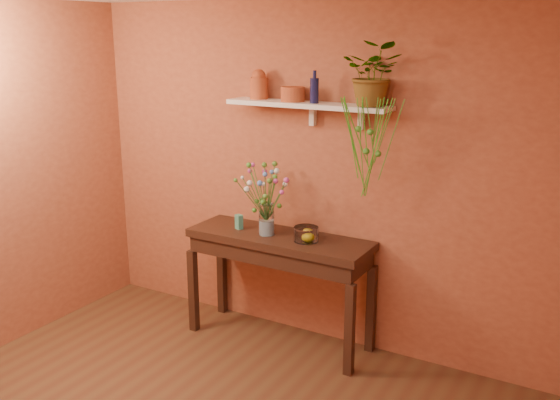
% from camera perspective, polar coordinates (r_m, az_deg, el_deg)
% --- Properties ---
extents(room, '(4.04, 4.04, 2.70)m').
position_cam_1_polar(room, '(3.33, -13.48, -4.37)').
color(room, '#52351F').
rests_on(room, ground).
extents(sideboard, '(1.49, 0.48, 0.90)m').
position_cam_1_polar(sideboard, '(4.91, -0.08, -4.72)').
color(sideboard, '#331B13').
rests_on(sideboard, ground).
extents(wall_shelf, '(1.30, 0.24, 0.19)m').
position_cam_1_polar(wall_shelf, '(4.68, 2.66, 8.70)').
color(wall_shelf, white).
rests_on(wall_shelf, room).
extents(terracotta_jug, '(0.14, 0.14, 0.23)m').
position_cam_1_polar(terracotta_jug, '(4.91, -1.96, 10.56)').
color(terracotta_jug, '#A84523').
rests_on(terracotta_jug, wall_shelf).
extents(terracotta_pot, '(0.22, 0.22, 0.11)m').
position_cam_1_polar(terracotta_pot, '(4.73, 1.18, 9.72)').
color(terracotta_pot, '#A84523').
rests_on(terracotta_pot, wall_shelf).
extents(blue_bottle, '(0.08, 0.08, 0.24)m').
position_cam_1_polar(blue_bottle, '(4.61, 3.19, 10.09)').
color(blue_bottle, '#12143D').
rests_on(blue_bottle, wall_shelf).
extents(spider_plant, '(0.45, 0.41, 0.45)m').
position_cam_1_polar(spider_plant, '(4.45, 8.66, 11.43)').
color(spider_plant, '#3E8327').
rests_on(spider_plant, wall_shelf).
extents(plant_fronds, '(0.43, 0.32, 0.72)m').
position_cam_1_polar(plant_fronds, '(4.35, 8.11, 5.48)').
color(plant_fronds, '#3E8327').
rests_on(plant_fronds, wall_shelf).
extents(glass_vase, '(0.12, 0.12, 0.25)m').
position_cam_1_polar(glass_vase, '(4.85, -1.25, -2.00)').
color(glass_vase, white).
rests_on(glass_vase, sideboard).
extents(bouquet, '(0.46, 0.39, 0.45)m').
position_cam_1_polar(bouquet, '(4.79, -1.35, 1.37)').
color(bouquet, '#386B28').
rests_on(bouquet, glass_vase).
extents(glass_bowl, '(0.19, 0.19, 0.11)m').
position_cam_1_polar(glass_bowl, '(4.72, 2.41, -3.22)').
color(glass_bowl, white).
rests_on(glass_bowl, sideboard).
extents(lemon, '(0.07, 0.07, 0.07)m').
position_cam_1_polar(lemon, '(4.71, 2.56, -3.39)').
color(lemon, yellow).
rests_on(lemon, glass_bowl).
extents(carton, '(0.07, 0.07, 0.12)m').
position_cam_1_polar(carton, '(5.02, -3.80, -2.03)').
color(carton, '#2F6A83').
rests_on(carton, sideboard).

